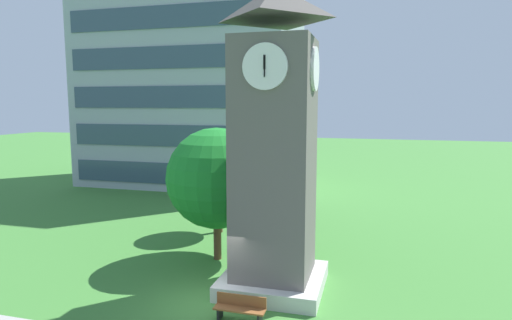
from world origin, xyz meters
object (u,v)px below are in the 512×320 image
at_px(clock_tower, 274,158).
at_px(tree_streetside, 219,163).
at_px(park_bench, 240,308).
at_px(tree_by_building, 217,178).

distance_m(clock_tower, tree_streetside, 8.28).
height_order(clock_tower, park_bench, clock_tower).
distance_m(tree_streetside, tree_by_building, 4.40).
relative_size(clock_tower, tree_streetside, 2.08).
bearing_deg(park_bench, tree_streetside, 113.83).
bearing_deg(clock_tower, tree_streetside, 125.55).
bearing_deg(tree_streetside, park_bench, -66.17).
height_order(park_bench, tree_streetside, tree_streetside).
height_order(clock_tower, tree_by_building, clock_tower).
bearing_deg(tree_by_building, clock_tower, -36.57).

